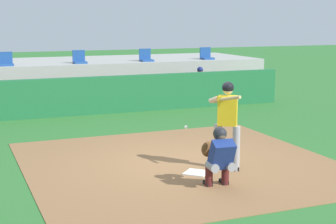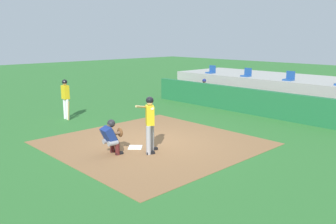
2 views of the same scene
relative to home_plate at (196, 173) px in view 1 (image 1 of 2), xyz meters
name	(u,v)px [view 1 (image 1 of 2)]	position (x,y,z in m)	size (l,w,h in m)	color
ground_plane	(180,164)	(0.00, 0.80, -0.02)	(80.00, 80.00, 0.00)	#2D6B2D
dirt_infield	(180,163)	(0.00, 0.80, -0.02)	(6.40, 6.40, 0.01)	olive
home_plate	(196,173)	(0.00, 0.00, 0.00)	(0.44, 0.44, 0.02)	white
batter_at_plate	(227,120)	(0.69, 0.06, 1.01)	(0.53, 0.91, 1.80)	#99999E
catcher_crouched	(219,155)	(0.01, -0.92, 0.59)	(0.51, 1.96, 1.13)	gray
dugout_wall	(100,95)	(0.00, 7.30, 0.58)	(13.00, 0.30, 1.20)	#1E6638
dugout_bench	(93,102)	(0.00, 8.30, 0.20)	(11.80, 0.44, 0.45)	olive
dugout_player_1	(201,84)	(4.01, 8.14, 0.65)	(0.49, 0.70, 1.30)	#939399
stands_platform	(72,78)	(0.00, 11.70, 0.68)	(15.00, 4.40, 1.40)	#9E9E99
stadium_seat_1	(6,62)	(-2.60, 10.18, 1.51)	(0.46, 0.46, 0.48)	#1E478C
stadium_seat_2	(80,60)	(0.00, 10.18, 1.51)	(0.46, 0.46, 0.48)	#1E478C
stadium_seat_3	(146,58)	(2.60, 10.18, 1.51)	(0.46, 0.46, 0.48)	#1E478C
stadium_seat_4	(206,56)	(5.20, 10.18, 1.51)	(0.46, 0.46, 0.48)	#1E478C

